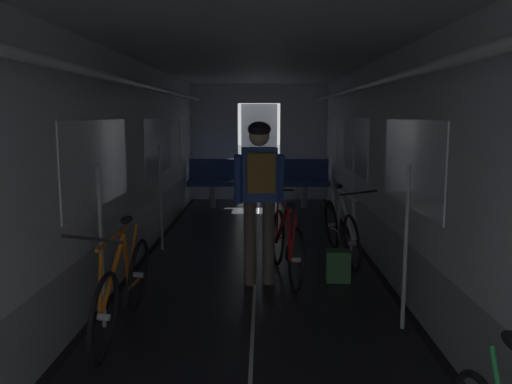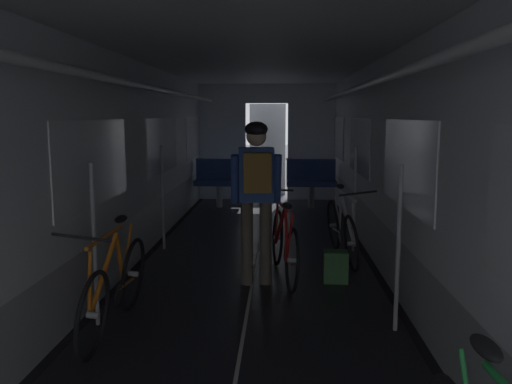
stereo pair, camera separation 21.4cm
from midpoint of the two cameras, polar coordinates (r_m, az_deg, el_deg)
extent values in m
cube|color=black|center=(5.91, -13.35, -9.51)|extent=(0.08, 11.50, 0.01)
cube|color=black|center=(5.81, 14.89, -9.85)|extent=(0.08, 11.50, 0.01)
cube|color=beige|center=(5.69, 0.65, -9.98)|extent=(0.03, 11.27, 0.00)
cube|color=#9EA0A5|center=(5.85, -14.40, -6.69)|extent=(0.12, 11.50, 0.60)
cube|color=silver|center=(5.67, -14.84, 5.37)|extent=(0.12, 11.50, 1.85)
cube|color=white|center=(5.11, -16.00, 3.07)|extent=(0.02, 1.90, 0.80)
cube|color=white|center=(7.88, -9.33, 5.01)|extent=(0.02, 1.90, 0.80)
cube|color=white|center=(10.71, -6.13, 5.91)|extent=(0.02, 1.90, 0.80)
cube|color=yellow|center=(5.71, -13.98, 3.66)|extent=(0.01, 0.20, 0.28)
cylinder|color=white|center=(5.58, -11.67, 11.34)|extent=(0.07, 11.04, 0.07)
cylinder|color=#B7BABF|center=(4.62, -15.89, -5.63)|extent=(0.04, 0.04, 1.40)
cylinder|color=#B7BABF|center=(7.09, -9.24, -0.64)|extent=(0.04, 0.04, 1.40)
cube|color=#9EA0A5|center=(5.75, 15.98, -7.01)|extent=(0.12, 11.50, 0.60)
cube|color=silver|center=(5.56, 16.48, 5.26)|extent=(0.12, 11.50, 1.85)
cube|color=white|center=(5.00, 17.23, 2.91)|extent=(0.02, 1.90, 0.80)
cube|color=white|center=(7.81, 11.97, 4.91)|extent=(0.02, 1.90, 0.80)
cube|color=white|center=(10.66, 9.50, 5.83)|extent=(0.02, 1.90, 0.80)
cube|color=yellow|center=(5.23, 16.57, 3.16)|extent=(0.01, 0.20, 0.28)
cylinder|color=white|center=(5.50, 13.22, 11.34)|extent=(0.07, 11.04, 0.07)
cylinder|color=#B7BABF|center=(4.52, 16.53, -5.99)|extent=(0.04, 0.04, 1.40)
cylinder|color=#B7BABF|center=(7.02, 11.51, -0.78)|extent=(0.04, 0.04, 1.40)
cube|color=silver|center=(11.28, -3.13, 5.43)|extent=(1.00, 0.12, 2.45)
cube|color=silver|center=(11.25, 6.59, 5.38)|extent=(1.00, 0.12, 2.45)
cube|color=silver|center=(11.22, 1.74, 10.66)|extent=(0.90, 0.12, 0.40)
cube|color=#4C4F54|center=(11.93, 1.77, 4.63)|extent=(0.81, 0.04, 2.05)
cube|color=silver|center=(5.45, 0.69, 15.92)|extent=(3.14, 11.62, 0.12)
cylinder|color=gray|center=(10.33, -3.40, -0.45)|extent=(0.12, 0.12, 0.44)
cube|color=#2D4784|center=(10.29, -3.42, 1.04)|extent=(0.96, 0.44, 0.10)
cube|color=#2D4784|center=(10.45, -3.32, 2.53)|extent=(0.96, 0.08, 0.40)
torus|color=gray|center=(10.51, -5.65, 3.63)|extent=(0.14, 0.14, 0.02)
cylinder|color=gray|center=(10.29, 6.61, -0.52)|extent=(0.12, 0.12, 0.44)
cube|color=#2D4784|center=(10.26, 6.64, 0.97)|extent=(0.96, 0.44, 0.10)
cube|color=#2D4784|center=(10.42, 6.59, 2.47)|extent=(0.96, 0.08, 0.40)
torus|color=gray|center=(10.41, 4.23, 3.60)|extent=(0.14, 0.14, 0.02)
torus|color=black|center=(7.13, 9.27, -3.58)|extent=(0.18, 0.68, 0.67)
cylinder|color=#B2B2B7|center=(7.13, 9.27, -3.58)|extent=(0.10, 0.06, 0.06)
torus|color=black|center=(6.16, 11.32, -5.52)|extent=(0.18, 0.68, 0.67)
cylinder|color=#B2B2B7|center=(6.16, 11.32, -5.52)|extent=(0.10, 0.06, 0.06)
cylinder|color=silver|center=(6.42, 10.87, -2.95)|extent=(0.15, 0.53, 0.56)
cylinder|color=silver|center=(6.81, 10.04, -2.29)|extent=(0.06, 0.35, 0.55)
cylinder|color=silver|center=(6.53, 10.84, -0.41)|extent=(0.12, 0.82, 0.04)
cylinder|color=silver|center=(7.02, 9.64, -1.77)|extent=(0.09, 0.16, 0.49)
cylinder|color=silver|center=(6.92, 9.64, -4.15)|extent=(0.07, 0.45, 0.07)
cylinder|color=silver|center=(6.14, 11.54, -3.26)|extent=(0.08, 0.10, 0.49)
cylinder|color=black|center=(6.71, 10.05, -4.74)|extent=(0.05, 0.17, 0.17)
ellipsoid|color=black|center=(6.93, 10.05, 0.61)|extent=(0.12, 0.25, 0.07)
cylinder|color=black|center=(6.08, 12.01, -0.14)|extent=(0.44, 0.07, 0.07)
ellipsoid|color=black|center=(2.39, 26.18, -14.97)|extent=(0.10, 0.24, 0.07)
torus|color=black|center=(5.03, -12.01, -8.70)|extent=(0.11, 0.67, 0.67)
cylinder|color=#B2B2B7|center=(5.03, -12.01, -8.70)|extent=(0.10, 0.05, 0.06)
torus|color=black|center=(4.11, -15.85, -12.76)|extent=(0.11, 0.67, 0.67)
cylinder|color=#B2B2B7|center=(4.11, -15.85, -12.76)|extent=(0.10, 0.05, 0.06)
cylinder|color=orange|center=(4.33, -14.88, -8.58)|extent=(0.10, 0.54, 0.56)
cylinder|color=orange|center=(4.70, -13.32, -7.16)|extent=(0.09, 0.34, 0.55)
cylinder|color=orange|center=(4.41, -14.73, -4.71)|extent=(0.05, 0.82, 0.04)
cylinder|color=orange|center=(4.91, -12.60, -6.22)|extent=(0.08, 0.16, 0.49)
cylinder|color=orange|center=(4.83, -12.69, -9.72)|extent=(0.03, 0.45, 0.07)
cylinder|color=orange|center=(4.07, -16.19, -9.40)|extent=(0.08, 0.09, 0.49)
cylinder|color=black|center=(4.63, -13.43, -10.82)|extent=(0.03, 0.17, 0.17)
ellipsoid|color=black|center=(4.80, -13.24, -2.88)|extent=(0.10, 0.24, 0.07)
cylinder|color=black|center=(3.97, -16.98, -4.76)|extent=(0.44, 0.03, 0.07)
cylinder|color=brown|center=(5.58, 0.10, -5.57)|extent=(0.13, 0.13, 0.90)
cylinder|color=brown|center=(5.60, 2.16, -5.54)|extent=(0.13, 0.13, 0.90)
cube|color=#2D4C99|center=(5.46, 1.15, 1.91)|extent=(0.38, 0.25, 0.56)
cylinder|color=#2D4C99|center=(5.47, -1.16, 1.40)|extent=(0.11, 0.20, 0.53)
cylinder|color=#2D4C99|center=(5.51, 3.42, 1.42)|extent=(0.11, 0.20, 0.53)
sphere|color=beige|center=(5.43, 1.17, 6.11)|extent=(0.21, 0.21, 0.21)
ellipsoid|color=black|center=(5.43, 1.17, 6.85)|extent=(0.27, 0.30, 0.16)
cube|color=olive|center=(5.29, 1.29, 2.13)|extent=(0.29, 0.19, 0.40)
torus|color=black|center=(5.37, 5.10, -7.43)|extent=(0.18, 0.67, 0.67)
cylinder|color=#B2B2B7|center=(5.37, 5.10, -7.43)|extent=(0.10, 0.06, 0.06)
torus|color=black|center=(6.34, 3.33, -4.96)|extent=(0.18, 0.67, 0.67)
cylinder|color=#B2B2B7|center=(6.34, 3.33, -4.96)|extent=(0.10, 0.06, 0.06)
cylinder|color=red|center=(5.99, 3.71, -3.60)|extent=(0.15, 0.53, 0.56)
cylinder|color=red|center=(5.60, 4.41, -4.46)|extent=(0.06, 0.35, 0.55)
cylinder|color=red|center=(5.79, 3.83, -1.36)|extent=(0.16, 0.82, 0.04)
cylinder|color=red|center=(5.38, 4.84, -4.75)|extent=(0.08, 0.16, 0.49)
cylinder|color=red|center=(5.59, 4.67, -7.03)|extent=(0.09, 0.45, 0.07)
cylinder|color=red|center=(6.26, 3.26, -2.87)|extent=(0.05, 0.10, 0.49)
cylinder|color=black|center=(5.81, 4.27, -6.67)|extent=(0.05, 0.17, 0.17)
ellipsoid|color=black|center=(5.36, 4.58, -1.49)|extent=(0.13, 0.25, 0.07)
cylinder|color=black|center=(6.22, 3.06, 0.25)|extent=(0.44, 0.09, 0.05)
cube|color=#3D703D|center=(5.80, 9.70, -8.00)|extent=(0.26, 0.21, 0.34)
camera|label=1|loc=(0.11, -89.04, 0.14)|focal=36.77mm
camera|label=2|loc=(0.11, 90.96, -0.14)|focal=36.77mm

